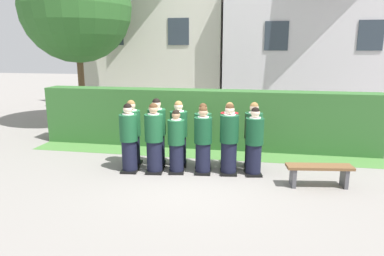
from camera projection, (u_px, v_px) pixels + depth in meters
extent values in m
plane|color=gray|center=(190.00, 173.00, 8.45)|extent=(60.00, 60.00, 0.00)
cylinder|color=black|center=(130.00, 156.00, 8.48)|extent=(0.37, 0.37, 0.77)
cube|color=black|center=(130.00, 170.00, 8.56)|extent=(0.44, 0.52, 0.05)
cylinder|color=#19512D|center=(129.00, 128.00, 8.32)|extent=(0.44, 0.44, 0.64)
cylinder|color=white|center=(128.00, 114.00, 8.25)|extent=(0.27, 0.27, 0.03)
cube|color=#236038|center=(130.00, 121.00, 8.49)|extent=(0.04, 0.02, 0.28)
sphere|color=beige|center=(128.00, 109.00, 8.22)|extent=(0.22, 0.22, 0.22)
sphere|color=black|center=(128.00, 108.00, 8.21)|extent=(0.20, 0.20, 0.20)
cube|color=white|center=(132.00, 129.00, 8.61)|extent=(0.15, 0.02, 0.20)
cylinder|color=black|center=(155.00, 157.00, 8.42)|extent=(0.37, 0.37, 0.78)
cube|color=black|center=(155.00, 171.00, 8.50)|extent=(0.44, 0.52, 0.05)
cylinder|color=#19512D|center=(154.00, 128.00, 8.26)|extent=(0.44, 0.44, 0.64)
cylinder|color=white|center=(153.00, 114.00, 8.19)|extent=(0.27, 0.27, 0.03)
cube|color=#236038|center=(155.00, 121.00, 8.43)|extent=(0.04, 0.02, 0.28)
sphere|color=tan|center=(153.00, 109.00, 8.16)|extent=(0.22, 0.22, 0.22)
sphere|color=#472D19|center=(153.00, 107.00, 8.15)|extent=(0.20, 0.20, 0.20)
cylinder|color=black|center=(176.00, 158.00, 8.40)|extent=(0.34, 0.34, 0.71)
cube|color=black|center=(177.00, 171.00, 8.48)|extent=(0.43, 0.49, 0.05)
cylinder|color=#19512D|center=(176.00, 132.00, 8.26)|extent=(0.40, 0.40, 0.59)
cylinder|color=white|center=(176.00, 120.00, 8.19)|extent=(0.25, 0.25, 0.03)
cube|color=#236038|center=(177.00, 125.00, 8.42)|extent=(0.04, 0.02, 0.26)
sphere|color=tan|center=(176.00, 115.00, 8.17)|extent=(0.20, 0.20, 0.20)
sphere|color=black|center=(176.00, 113.00, 8.16)|extent=(0.18, 0.18, 0.18)
cube|color=white|center=(177.00, 133.00, 8.53)|extent=(0.15, 0.03, 0.20)
cylinder|color=black|center=(203.00, 158.00, 8.37)|extent=(0.36, 0.36, 0.75)
cube|color=black|center=(203.00, 172.00, 8.44)|extent=(0.42, 0.50, 0.05)
cylinder|color=#144728|center=(203.00, 130.00, 8.21)|extent=(0.42, 0.42, 0.62)
cylinder|color=white|center=(203.00, 117.00, 8.14)|extent=(0.26, 0.26, 0.03)
cube|color=navy|center=(204.00, 123.00, 8.38)|extent=(0.04, 0.02, 0.27)
sphere|color=tan|center=(203.00, 112.00, 8.12)|extent=(0.21, 0.21, 0.21)
sphere|color=#472D19|center=(203.00, 111.00, 8.11)|extent=(0.19, 0.19, 0.19)
cylinder|color=black|center=(229.00, 158.00, 8.32)|extent=(0.37, 0.37, 0.78)
cube|color=black|center=(228.00, 172.00, 8.40)|extent=(0.45, 0.53, 0.05)
cylinder|color=#144728|center=(229.00, 129.00, 8.16)|extent=(0.44, 0.44, 0.64)
cylinder|color=white|center=(230.00, 115.00, 8.09)|extent=(0.27, 0.27, 0.03)
cube|color=navy|center=(229.00, 121.00, 8.34)|extent=(0.04, 0.02, 0.28)
sphere|color=beige|center=(230.00, 110.00, 8.06)|extent=(0.22, 0.22, 0.22)
sphere|color=#472D19|center=(230.00, 108.00, 8.05)|extent=(0.20, 0.20, 0.20)
cylinder|color=black|center=(253.00, 159.00, 8.26)|extent=(0.36, 0.36, 0.75)
cube|color=black|center=(253.00, 173.00, 8.34)|extent=(0.45, 0.53, 0.05)
cylinder|color=#144728|center=(255.00, 131.00, 8.10)|extent=(0.42, 0.42, 0.62)
cylinder|color=white|center=(255.00, 118.00, 8.03)|extent=(0.26, 0.26, 0.03)
cube|color=gold|center=(253.00, 124.00, 8.27)|extent=(0.04, 0.02, 0.27)
sphere|color=beige|center=(255.00, 113.00, 8.01)|extent=(0.21, 0.21, 0.21)
sphere|color=black|center=(255.00, 111.00, 8.00)|extent=(0.19, 0.19, 0.19)
cylinder|color=black|center=(133.00, 150.00, 8.96)|extent=(0.37, 0.37, 0.77)
cube|color=black|center=(133.00, 163.00, 9.05)|extent=(0.42, 0.51, 0.05)
cylinder|color=#1E5B33|center=(132.00, 123.00, 8.81)|extent=(0.44, 0.44, 0.64)
cylinder|color=white|center=(131.00, 110.00, 8.73)|extent=(0.27, 0.27, 0.03)
cube|color=#236038|center=(134.00, 117.00, 8.98)|extent=(0.04, 0.01, 0.28)
sphere|color=beige|center=(131.00, 105.00, 8.71)|extent=(0.22, 0.22, 0.22)
sphere|color=olive|center=(131.00, 104.00, 8.70)|extent=(0.20, 0.20, 0.20)
cube|color=white|center=(135.00, 124.00, 9.10)|extent=(0.15, 0.02, 0.20)
cylinder|color=black|center=(157.00, 150.00, 8.94)|extent=(0.38, 0.38, 0.80)
cube|color=black|center=(158.00, 164.00, 9.02)|extent=(0.47, 0.55, 0.05)
cylinder|color=#19512D|center=(157.00, 122.00, 8.78)|extent=(0.45, 0.45, 0.66)
cylinder|color=white|center=(156.00, 109.00, 8.70)|extent=(0.28, 0.28, 0.03)
cube|color=navy|center=(158.00, 115.00, 8.96)|extent=(0.04, 0.02, 0.29)
sphere|color=beige|center=(156.00, 104.00, 8.67)|extent=(0.22, 0.22, 0.22)
sphere|color=black|center=(156.00, 102.00, 8.67)|extent=(0.21, 0.21, 0.21)
cylinder|color=black|center=(179.00, 151.00, 8.90)|extent=(0.37, 0.37, 0.77)
cube|color=black|center=(179.00, 164.00, 8.98)|extent=(0.45, 0.53, 0.05)
cylinder|color=#19512D|center=(179.00, 124.00, 8.74)|extent=(0.43, 0.43, 0.64)
cylinder|color=white|center=(179.00, 111.00, 8.67)|extent=(0.27, 0.27, 0.03)
cube|color=gold|center=(179.00, 117.00, 8.92)|extent=(0.04, 0.02, 0.28)
sphere|color=beige|center=(178.00, 106.00, 8.65)|extent=(0.22, 0.22, 0.22)
sphere|color=olive|center=(178.00, 105.00, 8.64)|extent=(0.20, 0.20, 0.20)
cube|color=white|center=(179.00, 125.00, 9.04)|extent=(0.15, 0.03, 0.20)
cylinder|color=black|center=(203.00, 152.00, 8.83)|extent=(0.36, 0.36, 0.75)
cube|color=black|center=(203.00, 165.00, 8.91)|extent=(0.43, 0.51, 0.05)
cylinder|color=#19512D|center=(203.00, 126.00, 8.68)|extent=(0.42, 0.42, 0.62)
cylinder|color=white|center=(203.00, 113.00, 8.61)|extent=(0.26, 0.26, 0.03)
cube|color=#236038|center=(203.00, 119.00, 8.85)|extent=(0.04, 0.02, 0.27)
sphere|color=tan|center=(203.00, 108.00, 8.58)|extent=(0.21, 0.21, 0.21)
sphere|color=#472D19|center=(203.00, 107.00, 8.58)|extent=(0.19, 0.19, 0.19)
cube|color=white|center=(203.00, 127.00, 8.97)|extent=(0.15, 0.03, 0.20)
cylinder|color=black|center=(229.00, 152.00, 8.79)|extent=(0.36, 0.36, 0.76)
cube|color=black|center=(228.00, 166.00, 8.87)|extent=(0.45, 0.52, 0.05)
cylinder|color=#AD191E|center=(229.00, 125.00, 8.64)|extent=(0.43, 0.43, 0.63)
cylinder|color=white|center=(230.00, 113.00, 8.57)|extent=(0.27, 0.27, 0.03)
cube|color=gold|center=(229.00, 119.00, 8.81)|extent=(0.04, 0.02, 0.28)
sphere|color=beige|center=(230.00, 108.00, 8.54)|extent=(0.22, 0.22, 0.22)
sphere|color=olive|center=(230.00, 106.00, 8.53)|extent=(0.20, 0.20, 0.20)
cylinder|color=black|center=(252.00, 153.00, 8.72)|extent=(0.37, 0.37, 0.77)
cube|color=black|center=(252.00, 167.00, 8.80)|extent=(0.42, 0.51, 0.05)
cylinder|color=#19512D|center=(254.00, 126.00, 8.56)|extent=(0.43, 0.43, 0.63)
cylinder|color=white|center=(254.00, 113.00, 8.49)|extent=(0.27, 0.27, 0.03)
cube|color=navy|center=(253.00, 119.00, 8.73)|extent=(0.04, 0.01, 0.28)
sphere|color=beige|center=(254.00, 108.00, 8.46)|extent=(0.22, 0.22, 0.22)
sphere|color=olive|center=(254.00, 106.00, 8.46)|extent=(0.20, 0.20, 0.20)
cube|color=white|center=(253.00, 127.00, 8.85)|extent=(0.15, 0.02, 0.20)
cube|color=#33662D|center=(204.00, 119.00, 10.51)|extent=(9.99, 0.70, 1.73)
cube|color=beige|center=(158.00, 49.00, 16.90)|extent=(6.46, 3.75, 5.83)
cube|color=#2D3842|center=(113.00, 32.00, 15.19)|extent=(0.90, 0.04, 1.10)
cube|color=#2D3842|center=(178.00, 32.00, 14.68)|extent=(0.90, 0.04, 1.10)
cube|color=silver|center=(312.00, 53.00, 15.37)|extent=(7.53, 4.29, 5.48)
cube|color=#2D3842|center=(276.00, 36.00, 13.44)|extent=(0.90, 0.04, 1.10)
cube|color=#2D3842|center=(371.00, 35.00, 12.85)|extent=(0.90, 0.04, 1.10)
cylinder|color=brown|center=(82.00, 93.00, 13.44)|extent=(0.24, 0.24, 2.52)
sphere|color=#2D6028|center=(76.00, 7.00, 12.74)|extent=(4.03, 4.03, 4.03)
cube|color=brown|center=(319.00, 167.00, 7.51)|extent=(1.44, 0.55, 0.06)
cube|color=#4C4C51|center=(293.00, 177.00, 7.59)|extent=(0.12, 0.33, 0.42)
cube|color=#4C4C51|center=(344.00, 178.00, 7.54)|extent=(0.12, 0.33, 0.42)
cube|color=#477A38|center=(200.00, 154.00, 9.94)|extent=(9.99, 0.90, 0.01)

